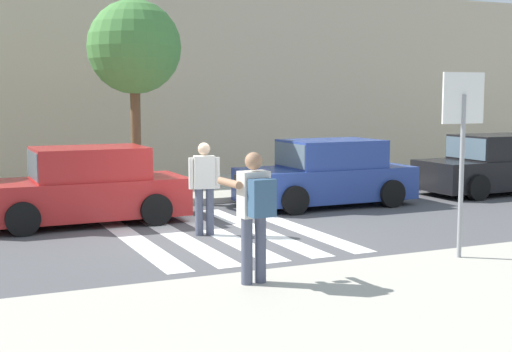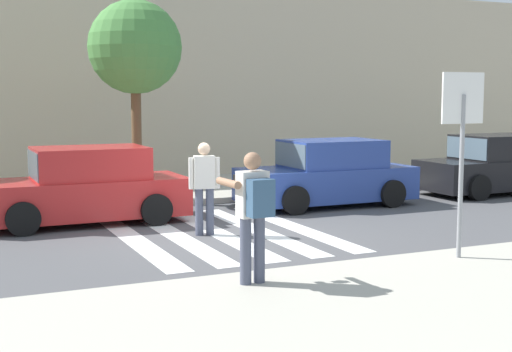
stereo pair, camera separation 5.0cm
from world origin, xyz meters
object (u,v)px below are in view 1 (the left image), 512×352
object	(u,v)px
stop_sign	(463,123)
street_tree_center	(134,48)
parked_car_blue	(327,175)
photographer_with_backpack	(255,206)
parked_car_red	(85,188)
parked_car_black	(495,166)
pedestrian_crossing	(204,183)

from	to	relation	value
stop_sign	street_tree_center	distance (m)	8.83
parked_car_blue	photographer_with_backpack	bearing A→B (deg)	-127.21
parked_car_red	parked_car_black	bearing A→B (deg)	-0.00
parked_car_blue	parked_car_red	bearing A→B (deg)	180.00
stop_sign	photographer_with_backpack	world-z (taller)	stop_sign
photographer_with_backpack	parked_car_red	world-z (taller)	photographer_with_backpack
parked_car_blue	street_tree_center	xyz separation A→B (m)	(-3.98, 2.22, 2.96)
parked_car_red	parked_car_blue	size ratio (longest dim) A/B	1.00
parked_car_red	parked_car_black	distance (m)	10.75
photographer_with_backpack	parked_car_blue	size ratio (longest dim) A/B	0.42
stop_sign	street_tree_center	xyz separation A→B (m)	(-2.78, 8.25, 1.51)
photographer_with_backpack	parked_car_red	xyz separation A→B (m)	(-0.99, 6.14, -0.44)
parked_car_black	parked_car_red	bearing A→B (deg)	180.00
parked_car_blue	street_tree_center	world-z (taller)	street_tree_center
photographer_with_backpack	parked_car_blue	xyz separation A→B (m)	(4.66, 6.14, -0.44)
stop_sign	photographer_with_backpack	xyz separation A→B (m)	(-3.46, -0.12, -1.01)
stop_sign	pedestrian_crossing	distance (m)	4.85
pedestrian_crossing	street_tree_center	xyz separation A→B (m)	(-0.10, 4.39, 2.71)
parked_car_blue	parked_car_black	bearing A→B (deg)	-0.00
parked_car_red	street_tree_center	size ratio (longest dim) A/B	0.88
stop_sign	parked_car_black	xyz separation A→B (m)	(6.30, 6.03, -1.45)
photographer_with_backpack	pedestrian_crossing	world-z (taller)	photographer_with_backpack
parked_car_blue	parked_car_black	xyz separation A→B (m)	(5.10, -0.00, 0.00)
stop_sign	parked_car_blue	size ratio (longest dim) A/B	0.68
parked_car_red	parked_car_black	world-z (taller)	same
parked_car_blue	parked_car_black	world-z (taller)	same
parked_car_blue	stop_sign	bearing A→B (deg)	-101.27
pedestrian_crossing	parked_car_blue	size ratio (longest dim) A/B	0.42
parked_car_red	parked_car_black	size ratio (longest dim) A/B	1.00
street_tree_center	parked_car_black	bearing A→B (deg)	-13.74
street_tree_center	pedestrian_crossing	bearing A→B (deg)	-88.67
stop_sign	street_tree_center	size ratio (longest dim) A/B	0.60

